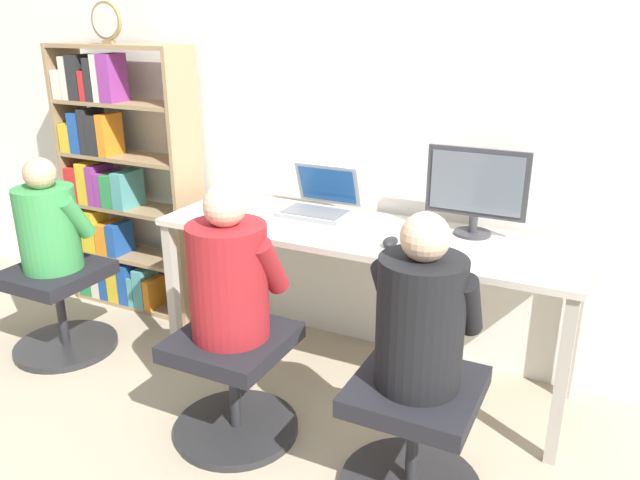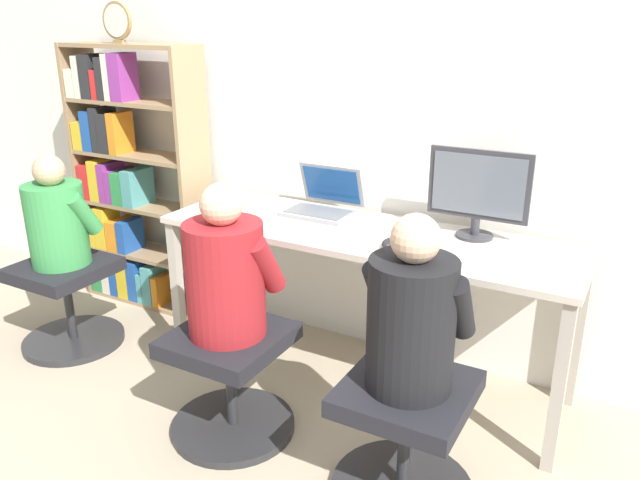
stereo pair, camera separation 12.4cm
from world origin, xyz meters
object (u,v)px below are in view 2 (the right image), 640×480
office_chair_side (68,300)px  person_at_monitor (412,316)px  keyboard (454,258)px  desk_clock (117,22)px  person_at_laptop (226,272)px  laptop (323,204)px  office_chair_right (231,377)px  office_chair_left (405,435)px  desktop_monitor (478,192)px  person_near_shelf (57,219)px  bookshelf (125,185)px

office_chair_side → person_at_monitor: bearing=-5.4°
keyboard → desk_clock: desk_clock is taller
person_at_laptop → office_chair_side: (-1.25, 0.19, -0.49)m
laptop → person_at_monitor: 1.16m
laptop → person_at_laptop: (0.01, -0.82, -0.07)m
person_at_monitor → office_chair_right: bearing=-179.9°
office_chair_right → person_at_monitor: 0.94m
laptop → keyboard: size_ratio=0.80×
office_chair_left → desk_clock: 2.62m
desktop_monitor → person_near_shelf: size_ratio=0.77×
desktop_monitor → office_chair_right: desktop_monitor is taller
office_chair_right → person_near_shelf: bearing=170.9°
bookshelf → office_chair_left: bearing=-20.5°
office_chair_right → desk_clock: 2.05m
keyboard → office_chair_side: size_ratio=0.81×
office_chair_right → person_near_shelf: person_near_shelf is taller
desktop_monitor → person_near_shelf: bearing=-162.5°
keyboard → office_chair_right: 1.08m
keyboard → office_chair_left: size_ratio=0.81×
bookshelf → person_at_monitor: bearing=-20.4°
desk_clock → office_chair_side: (0.00, -0.57, -1.43)m
desk_clock → office_chair_side: 1.54m
office_chair_right → person_at_laptop: (0.00, 0.01, 0.49)m
person_at_laptop → bookshelf: bookshelf is taller
keyboard → person_at_monitor: person_at_monitor is taller
laptop → office_chair_side: bearing=-152.9°
office_chair_left → laptop: bearing=134.2°
person_at_monitor → office_chair_side: size_ratio=1.19×
desktop_monitor → bookshelf: 2.17m
office_chair_left → desk_clock: desk_clock is taller
bookshelf → office_chair_side: (0.13, -0.62, -0.49)m
desktop_monitor → bookshelf: size_ratio=0.29×
office_chair_left → person_at_laptop: size_ratio=0.84×
laptop → person_at_laptop: 0.83m
office_chair_left → office_chair_right: bearing=179.7°
laptop → person_at_laptop: bearing=-89.6°
person_at_laptop → desk_clock: (-1.25, 0.75, 0.95)m
office_chair_side → person_near_shelf: 0.46m
keyboard → person_at_laptop: 0.94m
person_at_monitor → person_near_shelf: person_at_monitor is taller
desktop_monitor → desk_clock: bearing=-177.8°
desktop_monitor → office_chair_right: (-0.78, -0.84, -0.73)m
desktop_monitor → person_at_monitor: size_ratio=0.71×
desk_clock → keyboard: bearing=-7.0°
laptop → person_near_shelf: 1.39m
office_chair_right → office_chair_left: bearing=-0.3°
person_at_monitor → bookshelf: 2.32m
office_chair_left → desk_clock: (-2.05, 0.76, 1.43)m
desktop_monitor → office_chair_side: desktop_monitor is taller
person_at_monitor → office_chair_side: (-2.05, 0.19, -0.49)m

